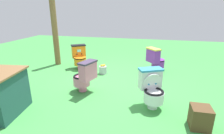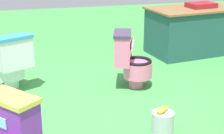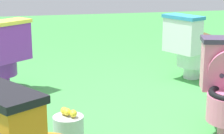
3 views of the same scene
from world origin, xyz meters
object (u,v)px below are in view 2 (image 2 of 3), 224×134
(toilet_pink, at_px, (131,59))
(toilet_white, at_px, (12,62))
(vendor_table, at_px, (192,30))
(lemon_bucket, at_px, (163,122))

(toilet_pink, height_order, toilet_white, same)
(toilet_white, xyz_separation_m, vendor_table, (2.93, 0.92, 0.02))
(toilet_pink, relative_size, vendor_table, 0.46)
(toilet_pink, xyz_separation_m, vendor_table, (1.48, 1.21, 0.02))
(toilet_pink, bearing_deg, toilet_white, -83.45)
(toilet_pink, bearing_deg, lemon_bucket, 14.81)
(toilet_white, distance_m, vendor_table, 3.07)
(toilet_white, relative_size, vendor_table, 0.46)
(toilet_pink, distance_m, lemon_bucket, 1.24)
(vendor_table, distance_m, lemon_bucket, 2.88)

